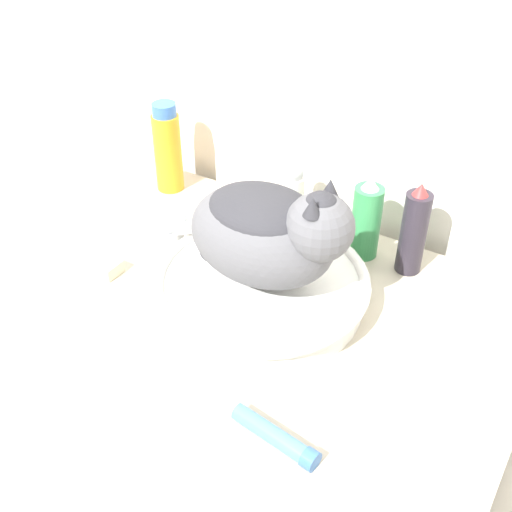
{
  "coord_description": "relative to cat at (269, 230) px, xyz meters",
  "views": [
    {
      "loc": [
        0.48,
        -0.36,
        1.57
      ],
      "look_at": [
        0.05,
        0.33,
        0.96
      ],
      "focal_mm": 45.0,
      "sensor_mm": 36.0,
      "label": 1
    }
  ],
  "objects": [
    {
      "name": "wall_back",
      "position": [
        -0.06,
        0.34,
        0.2
      ],
      "size": [
        8.0,
        0.05,
        2.4
      ],
      "color": "silver",
      "rests_on": "ground_plane"
    },
    {
      "name": "faucet",
      "position": [
        -0.22,
        0.03,
        -0.08
      ],
      "size": [
        0.14,
        0.06,
        0.12
      ],
      "rotation": [
        0.0,
        0.0,
        -0.14
      ],
      "color": "silver",
      "rests_on": "vanity_counter"
    },
    {
      "name": "hairspray_can_black",
      "position": [
        0.17,
        0.22,
        -0.07
      ],
      "size": [
        0.05,
        0.05,
        0.18
      ],
      "color": "#28232D",
      "rests_on": "vanity_counter"
    },
    {
      "name": "sink_basin",
      "position": [
        -0.01,
        -0.0,
        -0.12
      ],
      "size": [
        0.37,
        0.37,
        0.06
      ],
      "color": "silver",
      "rests_on": "vanity_counter"
    },
    {
      "name": "cat",
      "position": [
        0.0,
        0.0,
        0.0
      ],
      "size": [
        0.28,
        0.26,
        0.2
      ],
      "rotation": [
        0.0,
        0.0,
        0.04
      ],
      "color": "#56565B",
      "rests_on": "sink_basin"
    },
    {
      "name": "spray_bottle_trigger",
      "position": [
        0.08,
        0.22,
        -0.08
      ],
      "size": [
        0.05,
        0.05,
        0.16
      ],
      "color": "#338C4C",
      "rests_on": "vanity_counter"
    },
    {
      "name": "deodorant_stick",
      "position": [
        -0.08,
        0.22,
        -0.08
      ],
      "size": [
        0.05,
        0.05,
        0.15
      ],
      "color": "white",
      "rests_on": "vanity_counter"
    },
    {
      "name": "cream_tube",
      "position": [
        0.16,
        -0.24,
        -0.14
      ],
      "size": [
        0.14,
        0.04,
        0.03
      ],
      "rotation": [
        0.0,
        0.0,
        -0.13
      ],
      "color": "#4C7FB2",
      "rests_on": "vanity_counter"
    },
    {
      "name": "vanity_counter",
      "position": [
        -0.06,
        -0.03,
        -0.58
      ],
      "size": [
        0.98,
        0.64,
        0.85
      ],
      "color": "#B2A893",
      "rests_on": "ground_plane"
    },
    {
      "name": "soap_bar",
      "position": [
        -0.3,
        -0.08,
        -0.14
      ],
      "size": [
        0.07,
        0.04,
        0.02
      ],
      "color": "beige",
      "rests_on": "vanity_counter"
    },
    {
      "name": "shampoo_bottle_tall",
      "position": [
        -0.38,
        0.22,
        -0.06
      ],
      "size": [
        0.06,
        0.06,
        0.19
      ],
      "color": "orange",
      "rests_on": "vanity_counter"
    }
  ]
}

